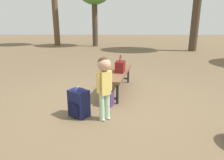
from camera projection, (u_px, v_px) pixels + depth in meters
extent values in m
plane|color=brown|center=(110.00, 106.00, 3.72)|extent=(40.00, 40.00, 0.00)
cube|color=brown|center=(117.00, 73.00, 4.40)|extent=(1.65, 0.71, 0.06)
cylinder|color=black|center=(117.00, 94.00, 3.78)|extent=(0.05, 0.05, 0.39)
cylinder|color=black|center=(103.00, 93.00, 3.84)|extent=(0.05, 0.05, 0.39)
cylinder|color=black|center=(128.00, 75.00, 5.09)|extent=(0.05, 0.05, 0.39)
cylinder|color=black|center=(117.00, 74.00, 5.15)|extent=(0.05, 0.05, 0.39)
cylinder|color=black|center=(110.00, 98.00, 3.84)|extent=(0.09, 0.28, 0.04)
cylinder|color=black|center=(123.00, 78.00, 5.15)|extent=(0.09, 0.28, 0.04)
cube|color=maroon|center=(120.00, 67.00, 4.32)|extent=(0.35, 0.23, 0.22)
cube|color=#561313|center=(120.00, 62.00, 4.29)|extent=(0.32, 0.23, 0.02)
torus|color=maroon|center=(120.00, 59.00, 4.28)|extent=(0.20, 0.05, 0.20)
cylinder|color=#B2D8B2|center=(107.00, 106.00, 3.20)|extent=(0.08, 0.08, 0.42)
cylinder|color=#B2D8B2|center=(102.00, 108.00, 3.15)|extent=(0.08, 0.08, 0.42)
ellipsoid|color=white|center=(108.00, 118.00, 3.24)|extent=(0.10, 0.09, 0.04)
ellipsoid|color=white|center=(103.00, 119.00, 3.18)|extent=(0.10, 0.09, 0.04)
cube|color=#E5CC66|center=(104.00, 83.00, 3.07)|extent=(0.20, 0.20, 0.36)
cylinder|color=#E5CC66|center=(110.00, 81.00, 3.12)|extent=(0.06, 0.06, 0.31)
cylinder|color=#E5CC66|center=(98.00, 83.00, 3.00)|extent=(0.06, 0.06, 0.31)
sphere|color=tan|center=(104.00, 64.00, 2.99)|extent=(0.20, 0.20, 0.20)
sphere|color=#3F2819|center=(104.00, 63.00, 2.99)|extent=(0.18, 0.18, 0.18)
cube|color=#191E4C|center=(79.00, 103.00, 3.29)|extent=(0.36, 0.37, 0.44)
ellipsoid|color=#191E4C|center=(78.00, 91.00, 3.23)|extent=(0.34, 0.35, 0.10)
cube|color=black|center=(73.00, 110.00, 3.21)|extent=(0.15, 0.19, 0.20)
cube|color=black|center=(87.00, 102.00, 3.34)|extent=(0.05, 0.05, 0.38)
cube|color=black|center=(81.00, 100.00, 3.42)|extent=(0.05, 0.05, 0.38)
torus|color=#B2B2B7|center=(78.00, 88.00, 3.22)|extent=(0.06, 0.05, 0.07)
cube|color=#4C2D66|center=(108.00, 99.00, 3.71)|extent=(0.20, 0.22, 0.26)
ellipsoid|color=#4C2D66|center=(108.00, 92.00, 3.67)|extent=(0.19, 0.21, 0.06)
cube|color=#311D42|center=(110.00, 100.00, 3.78)|extent=(0.07, 0.12, 0.12)
cube|color=#311D42|center=(104.00, 100.00, 3.66)|extent=(0.02, 0.03, 0.22)
cube|color=#311D42|center=(108.00, 101.00, 3.63)|extent=(0.02, 0.03, 0.22)
torus|color=#B2B2B7|center=(108.00, 91.00, 3.66)|extent=(0.04, 0.03, 0.04)
cylinder|color=#473828|center=(95.00, 22.00, 12.16)|extent=(0.32, 0.32, 2.83)
cylinder|color=#473828|center=(196.00, 13.00, 10.04)|extent=(0.39, 0.39, 3.75)
cylinder|color=brown|center=(55.00, 15.00, 12.43)|extent=(0.35, 0.35, 3.66)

